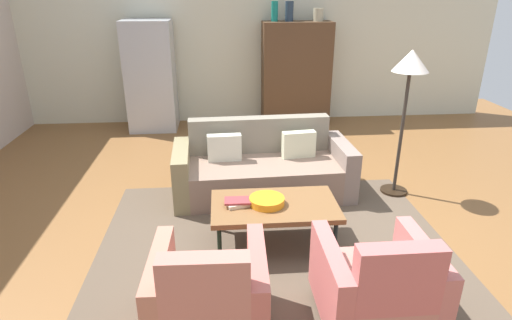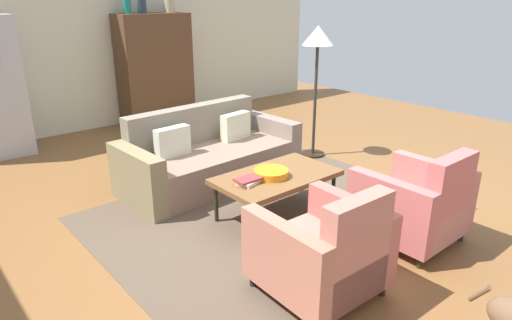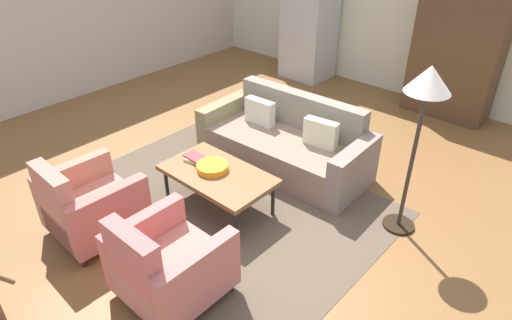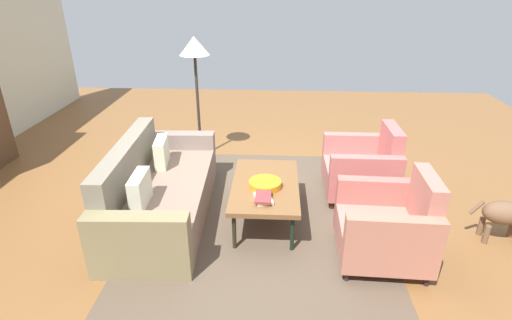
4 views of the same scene
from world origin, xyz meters
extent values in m
plane|color=brown|center=(0.00, 0.00, 0.00)|extent=(10.28, 10.28, 0.00)
cube|color=beige|center=(0.00, 4.07, 1.40)|extent=(8.56, 0.12, 2.80)
cube|color=brown|center=(-0.30, -0.19, 0.00)|extent=(3.40, 2.60, 0.01)
cube|color=#846A5A|center=(-0.30, 0.86, 0.21)|extent=(1.78, 0.97, 0.42)
cube|color=gray|center=(-0.31, 1.22, 0.43)|extent=(1.75, 0.25, 0.86)
cube|color=gray|center=(0.66, 0.90, 0.31)|extent=(0.22, 0.91, 0.62)
cube|color=#827753|center=(-1.26, 0.82, 0.31)|extent=(0.22, 0.91, 0.62)
cube|color=beige|center=(0.15, 0.98, 0.58)|extent=(0.41, 0.17, 0.32)
cube|color=beige|center=(-0.75, 0.94, 0.58)|extent=(0.41, 0.14, 0.32)
cylinder|color=black|center=(-0.83, 0.04, 0.19)|extent=(0.04, 0.04, 0.39)
cylinder|color=black|center=(0.23, 0.04, 0.19)|extent=(0.04, 0.04, 0.39)
cylinder|color=black|center=(-0.83, -0.52, 0.19)|extent=(0.04, 0.04, 0.39)
cylinder|color=black|center=(0.23, -0.52, 0.19)|extent=(0.04, 0.04, 0.39)
cube|color=brown|center=(-0.30, -0.24, 0.41)|extent=(1.20, 0.70, 0.05)
cylinder|color=#2E1D22|center=(-1.23, -0.99, 0.05)|extent=(0.05, 0.05, 0.10)
cylinder|color=#2A281D|center=(-0.55, -1.01, 0.05)|extent=(0.05, 0.05, 0.10)
cube|color=#BA7265|center=(-0.90, -1.34, 0.25)|extent=(0.59, 0.82, 0.30)
cube|color=#BA7163|center=(-0.91, -1.67, 0.49)|extent=(0.56, 0.16, 0.78)
cube|color=#B3705C|center=(-1.24, -1.33, 0.38)|extent=(0.15, 0.80, 0.56)
cube|color=#B86158|center=(-0.56, -1.35, 0.38)|extent=(0.15, 0.80, 0.56)
cylinder|color=#332211|center=(-0.04, -1.00, 0.05)|extent=(0.05, 0.05, 0.10)
cylinder|color=#35201F|center=(0.64, -1.00, 0.05)|extent=(0.05, 0.05, 0.10)
cube|color=#B67165|center=(0.30, -1.34, 0.25)|extent=(0.56, 0.80, 0.30)
cube|color=#BE625F|center=(0.30, -1.67, 0.49)|extent=(0.56, 0.14, 0.78)
cube|color=#BF645F|center=(-0.04, -1.34, 0.38)|extent=(0.12, 0.80, 0.56)
cube|color=#B96964|center=(0.64, -1.34, 0.38)|extent=(0.12, 0.80, 0.56)
cylinder|color=orange|center=(-0.37, -0.24, 0.47)|extent=(0.34, 0.34, 0.07)
cube|color=beige|center=(-0.64, -0.23, 0.46)|extent=(0.26, 0.21, 0.03)
cube|color=maroon|center=(-0.64, -0.23, 0.48)|extent=(0.27, 0.16, 0.02)
cube|color=#523723|center=(0.57, 3.72, 0.90)|extent=(1.20, 0.50, 1.80)
cube|color=#4F2F1B|center=(0.27, 3.97, 0.90)|extent=(0.56, 0.01, 1.51)
cube|color=#3F2F15|center=(0.87, 3.97, 0.90)|extent=(0.56, 0.01, 1.51)
cylinder|color=#14796C|center=(0.17, 3.72, 1.96)|extent=(0.11, 0.11, 0.33)
cylinder|color=#253547|center=(0.42, 3.72, 1.96)|extent=(0.14, 0.14, 0.33)
cylinder|color=#B1A989|center=(0.92, 3.72, 1.91)|extent=(0.17, 0.17, 0.21)
cube|color=#B7BABF|center=(-1.96, 3.62, 0.93)|extent=(0.80, 0.70, 1.85)
cylinder|color=#99999E|center=(-1.91, 3.99, 1.02)|extent=(0.02, 0.02, 0.70)
cylinder|color=black|center=(1.32, 0.76, 0.01)|extent=(0.32, 0.32, 0.03)
cylinder|color=#302A25|center=(1.32, 0.76, 0.76)|extent=(0.04, 0.04, 1.45)
cone|color=silver|center=(1.32, 0.76, 1.60)|extent=(0.40, 0.40, 0.24)
camera|label=1|loc=(-0.77, -3.77, 2.35)|focal=29.69mm
camera|label=2|loc=(-3.10, -3.23, 2.09)|focal=31.79mm
camera|label=3|loc=(2.60, -2.87, 2.98)|focal=31.22mm
camera|label=4|loc=(-3.98, -0.34, 2.43)|focal=27.77mm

